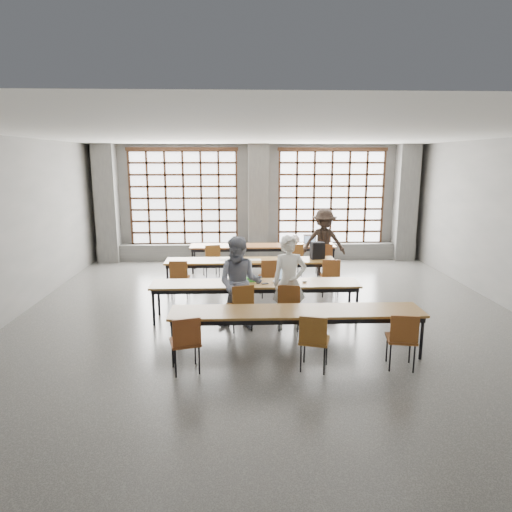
{
  "coord_description": "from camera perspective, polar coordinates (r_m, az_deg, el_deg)",
  "views": [
    {
      "loc": [
        -0.59,
        -8.51,
        3.08
      ],
      "look_at": [
        -0.25,
        0.4,
        1.16
      ],
      "focal_mm": 32.0,
      "sensor_mm": 36.0,
      "label": 1
    }
  ],
  "objects": [
    {
      "name": "floor",
      "position": [
        9.07,
        1.69,
        -7.73
      ],
      "size": [
        11.0,
        11.0,
        0.0
      ],
      "primitive_type": "plane",
      "color": "#474845",
      "rests_on": "ground"
    },
    {
      "name": "ceiling",
      "position": [
        8.54,
        1.84,
        14.93
      ],
      "size": [
        11.0,
        11.0,
        0.0
      ],
      "primitive_type": "plane",
      "rotation": [
        3.14,
        0.0,
        0.0
      ],
      "color": "silver",
      "rests_on": "floor"
    },
    {
      "name": "wall_back",
      "position": [
        14.09,
        0.22,
        6.7
      ],
      "size": [
        10.0,
        0.0,
        10.0
      ],
      "primitive_type": "plane",
      "rotation": [
        1.57,
        0.0,
        0.0
      ],
      "color": "#5B5B59",
      "rests_on": "floor"
    },
    {
      "name": "wall_front",
      "position": [
        3.35,
        8.35,
        -11.42
      ],
      "size": [
        10.0,
        0.0,
        10.0
      ],
      "primitive_type": "plane",
      "rotation": [
        -1.57,
        0.0,
        0.0
      ],
      "color": "#5B5B59",
      "rests_on": "floor"
    },
    {
      "name": "wall_left",
      "position": [
        9.68,
        -29.3,
        2.66
      ],
      "size": [
        0.0,
        11.0,
        11.0
      ],
      "primitive_type": "plane",
      "rotation": [
        1.57,
        0.0,
        1.57
      ],
      "color": "#5B5B59",
      "rests_on": "floor"
    },
    {
      "name": "column_left",
      "position": [
        14.34,
        -18.11,
        6.2
      ],
      "size": [
        0.6,
        0.55,
        3.5
      ],
      "primitive_type": "cube",
      "color": "#50504E",
      "rests_on": "floor"
    },
    {
      "name": "column_mid",
      "position": [
        13.81,
        0.27,
        6.59
      ],
      "size": [
        0.6,
        0.55,
        3.5
      ],
      "primitive_type": "cube",
      "color": "#50504E",
      "rests_on": "floor"
    },
    {
      "name": "column_right",
      "position": [
        14.71,
        18.18,
        6.33
      ],
      "size": [
        0.6,
        0.55,
        3.5
      ],
      "primitive_type": "cube",
      "color": "#50504E",
      "rests_on": "floor"
    },
    {
      "name": "window_left",
      "position": [
        14.08,
        -9.03,
        7.16
      ],
      "size": [
        3.32,
        0.12,
        3.0
      ],
      "color": "white",
      "rests_on": "wall_back"
    },
    {
      "name": "window_right",
      "position": [
        14.27,
        9.37,
        7.21
      ],
      "size": [
        3.32,
        0.12,
        3.0
      ],
      "color": "white",
      "rests_on": "wall_back"
    },
    {
      "name": "sill_ledge",
      "position": [
        14.11,
        0.25,
        0.55
      ],
      "size": [
        9.8,
        0.35,
        0.5
      ],
      "primitive_type": "cube",
      "color": "#50504E",
      "rests_on": "floor"
    },
    {
      "name": "desk_row_a",
      "position": [
        12.62,
        0.86,
        1.08
      ],
      "size": [
        4.0,
        0.7,
        0.73
      ],
      "color": "brown",
      "rests_on": "floor"
    },
    {
      "name": "desk_row_b",
      "position": [
        10.8,
        -0.71,
        -0.81
      ],
      "size": [
        4.0,
        0.7,
        0.73
      ],
      "color": "brown",
      "rests_on": "floor"
    },
    {
      "name": "desk_row_c",
      "position": [
        8.83,
        -0.07,
        -3.76
      ],
      "size": [
        4.0,
        0.7,
        0.73
      ],
      "color": "brown",
      "rests_on": "floor"
    },
    {
      "name": "desk_row_d",
      "position": [
        7.3,
        5.09,
        -7.24
      ],
      "size": [
        4.0,
        0.7,
        0.73
      ],
      "color": "brown",
      "rests_on": "floor"
    },
    {
      "name": "chair_back_left",
      "position": [
        12.04,
        -5.54,
        -0.14
      ],
      "size": [
        0.52,
        0.52,
        0.88
      ],
      "color": "brown",
      "rests_on": "floor"
    },
    {
      "name": "chair_back_mid",
      "position": [
        12.11,
        4.86,
        -0.06
      ],
      "size": [
        0.48,
        0.48,
        0.88
      ],
      "color": "brown",
      "rests_on": "floor"
    },
    {
      "name": "chair_back_right",
      "position": [
        12.23,
        8.51,
        -0.03
      ],
      "size": [
        0.44,
        0.44,
        0.88
      ],
      "color": "brown",
      "rests_on": "floor"
    },
    {
      "name": "chair_mid_left",
      "position": [
        10.3,
        -9.56,
        -2.35
      ],
      "size": [
        0.42,
        0.43,
        0.88
      ],
      "color": "brown",
      "rests_on": "floor"
    },
    {
      "name": "chair_mid_centre",
      "position": [
        10.24,
        1.67,
        -2.28
      ],
      "size": [
        0.46,
        0.46,
        0.88
      ],
      "color": "brown",
      "rests_on": "floor"
    },
    {
      "name": "chair_mid_right",
      "position": [
        10.42,
        9.3,
        -2.17
      ],
      "size": [
        0.46,
        0.46,
        0.88
      ],
      "color": "brown",
      "rests_on": "floor"
    },
    {
      "name": "chair_front_left",
      "position": [
        8.26,
        -1.85,
        -5.82
      ],
      "size": [
        0.52,
        0.52,
        0.88
      ],
      "color": "brown",
      "rests_on": "floor"
    },
    {
      "name": "chair_front_right",
      "position": [
        8.31,
        4.16,
        -5.74
      ],
      "size": [
        0.48,
        0.49,
        0.88
      ],
      "color": "brown",
      "rests_on": "floor"
    },
    {
      "name": "chair_near_left",
      "position": [
        6.75,
        -8.76,
        -10.16
      ],
      "size": [
        0.51,
        0.52,
        0.88
      ],
      "color": "maroon",
      "rests_on": "floor"
    },
    {
      "name": "chair_near_mid",
      "position": [
        6.79,
        7.24,
        -9.97
      ],
      "size": [
        0.52,
        0.52,
        0.88
      ],
      "color": "brown",
      "rests_on": "floor"
    },
    {
      "name": "chair_near_right",
      "position": [
        7.12,
        17.84,
        -9.43
      ],
      "size": [
        0.49,
        0.49,
        0.88
      ],
      "color": "brown",
      "rests_on": "floor"
    },
    {
      "name": "student_male",
      "position": [
        8.34,
        4.19,
        -3.33
      ],
      "size": [
        0.67,
        0.48,
        1.73
      ],
      "primitive_type": "imported",
      "rotation": [
        0.0,
        0.0,
        0.12
      ],
      "color": "white",
      "rests_on": "floor"
    },
    {
      "name": "student_female",
      "position": [
        8.29,
        -2.02,
        -3.44
      ],
      "size": [
        0.93,
        0.78,
        1.72
      ],
      "primitive_type": "imported",
      "rotation": [
        0.0,
        0.0,
        -0.17
      ],
      "color": "#18234A",
      "rests_on": "floor"
    },
    {
      "name": "student_back",
      "position": [
        12.28,
        8.47,
        1.7
      ],
      "size": [
        1.15,
        0.67,
        1.78
      ],
      "primitive_type": "imported",
      "rotation": [
        0.0,
        0.0,
        -0.01
      ],
      "color": "black",
      "rests_on": "floor"
    },
    {
      "name": "laptop_front",
      "position": [
        8.93,
        3.62,
        -2.75
      ],
      "size": [
        0.46,
        0.44,
        0.26
      ],
      "color": "silver",
      "rests_on": "desk_row_c"
    },
    {
      "name": "laptop_back",
      "position": [
        12.85,
        6.84,
        1.77
      ],
      "size": [
        0.39,
        0.34,
        0.26
      ],
      "color": "#ABABAF",
      "rests_on": "desk_row_a"
    },
    {
      "name": "mouse",
      "position": [
        8.87,
        6.09,
        -3.19
      ],
      "size": [
        0.11,
        0.08,
        0.04
      ],
      "primitive_type": "ellipsoid",
      "rotation": [
        0.0,
        0.0,
        -0.13
      ],
      "color": "white",
      "rests_on": "desk_row_c"
    },
    {
      "name": "green_box",
      "position": [
        8.87,
        -0.42,
        -2.94
      ],
      "size": [
        0.27,
        0.16,
        0.09
      ],
      "primitive_type": "cube",
      "rotation": [
        0.0,
        0.0,
        0.31
      ],
      "color": "#2B812A",
      "rests_on": "desk_row_c"
    },
    {
      "name": "phone",
      "position": [
        8.72,
        1.14,
        -3.47
      ],
      "size": [
        0.14,
        0.1,
        0.01
      ],
      "primitive_type": "cube",
      "rotation": [
        0.0,
        0.0,
        0.3
      ],
      "color": "black",
      "rests_on": "desk_row_c"
    },
    {
      "name": "paper_sheet_a",
      "position": [
        10.83,
        -3.89,
        -0.43
      ],
      "size": [
        0.3,
        0.22,
        0.0
      ],
      "primitive_type": "cube",
      "rotation": [
        0.0,
        0.0,
        -0.03
      ],
      "color": "silver",
      "rests_on": "desk_row_b"
    },
    {
      "name": "paper_sheet_b",
      "position": [
        10.73,
        -2.3,
        -0.54
      ],
      "size": [
        0.36,
        0.33,
        0.0
      ],
      "primitive_type": "cube",
      "rotation": [
        0.0,
        0.0,
        -0.52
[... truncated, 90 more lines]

